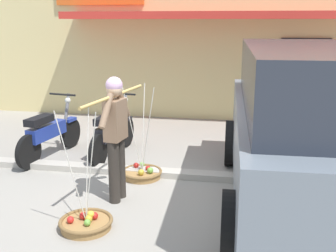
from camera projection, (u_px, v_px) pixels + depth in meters
ground_plane at (143, 193)px, 5.77m from camera, size 90.00×90.00×0.00m
sidewalk_curb at (154, 172)px, 6.42m from camera, size 20.00×0.24×0.10m
fruit_vendor at (116, 131)px, 5.33m from camera, size 0.31×1.69×1.70m
fruit_basket_left_side at (86, 222)px, 4.78m from camera, size 0.64×0.64×1.45m
fruit_basket_right_side at (142, 173)px, 6.34m from camera, size 0.64×0.64×1.45m
motorcycle_nearest_shop at (49, 133)px, 7.14m from camera, size 0.54×1.81×1.09m
motorcycle_second_in_row at (112, 133)px, 7.20m from camera, size 0.54×1.82×1.09m
parked_truck at (312, 124)px, 5.07m from camera, size 2.27×4.86×2.10m
storefront_building at (225, 30)px, 11.87m from camera, size 13.00×6.00×4.20m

